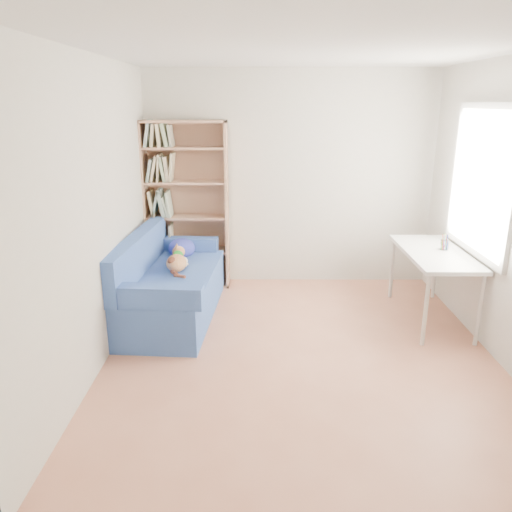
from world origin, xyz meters
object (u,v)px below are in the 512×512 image
at_px(bookshelf, 187,212).
at_px(desk, 434,257).
at_px(sofa, 168,286).
at_px(pen_cup, 445,244).

bearing_deg(bookshelf, desk, -21.21).
relative_size(bookshelf, desk, 1.53).
height_order(sofa, pen_cup, pen_cup).
distance_m(sofa, pen_cup, 2.93).
height_order(sofa, desk, sofa).
relative_size(sofa, pen_cup, 11.20).
relative_size(bookshelf, pen_cup, 12.07).
height_order(bookshelf, desk, bookshelf).
xyz_separation_m(desk, pen_cup, (0.11, 0.06, 0.13)).
height_order(sofa, bookshelf, bookshelf).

